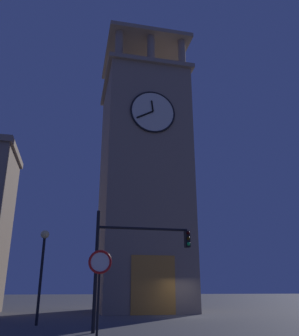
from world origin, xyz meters
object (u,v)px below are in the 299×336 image
street_lamp (43,257)px  no_horn_sign (100,270)px  clocktower (143,181)px  traffic_signal_near (131,251)px

street_lamp → no_horn_sign: bearing=108.0°
clocktower → no_horn_sign: clocktower is taller
traffic_signal_near → no_horn_sign: bearing=65.2°
no_horn_sign → traffic_signal_near: bearing=-114.8°
street_lamp → no_horn_sign: 7.78m
clocktower → no_horn_sign: size_ratio=9.03×
clocktower → no_horn_sign: (4.86, 17.25, -8.49)m
street_lamp → clocktower: bearing=-126.2°
clocktower → street_lamp: (7.25, 9.91, -7.50)m
no_horn_sign → street_lamp: bearing=-72.0°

